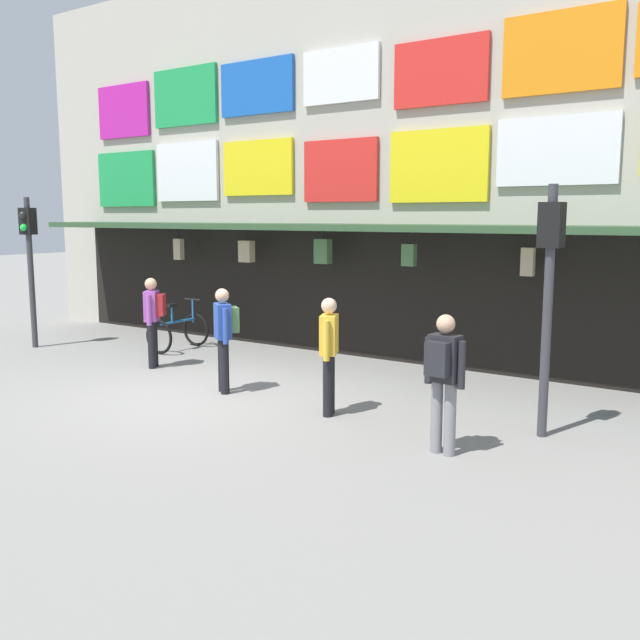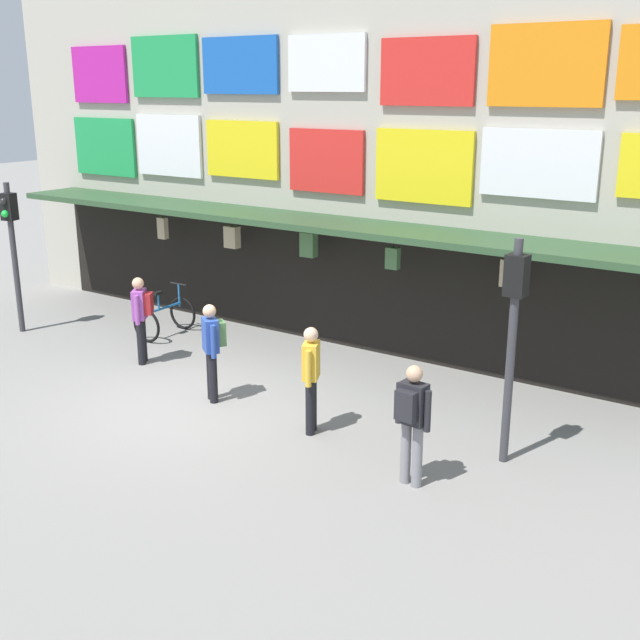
{
  "view_description": "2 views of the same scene",
  "coord_description": "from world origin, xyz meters",
  "px_view_note": "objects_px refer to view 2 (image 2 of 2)",
  "views": [
    {
      "loc": [
        7.69,
        -7.94,
        2.81
      ],
      "look_at": [
        1.23,
        1.45,
        1.12
      ],
      "focal_mm": 39.41,
      "sensor_mm": 36.0,
      "label": 1
    },
    {
      "loc": [
        8.67,
        -9.01,
        5.12
      ],
      "look_at": [
        1.65,
        1.32,
        1.39
      ],
      "focal_mm": 44.38,
      "sensor_mm": 36.0,
      "label": 2
    }
  ],
  "objects_px": {
    "pedestrian_in_white": "(141,314)",
    "pedestrian_in_red": "(311,374)",
    "pedestrian_in_blue": "(212,345)",
    "pedestrian_in_yellow": "(412,417)",
    "traffic_light_near": "(11,234)",
    "traffic_light_far": "(514,316)",
    "bicycle_parked": "(165,318)"
  },
  "relations": [
    {
      "from": "bicycle_parked",
      "to": "pedestrian_in_yellow",
      "type": "bearing_deg",
      "value": -21.46
    },
    {
      "from": "traffic_light_near",
      "to": "pedestrian_in_yellow",
      "type": "distance_m",
      "value": 10.33
    },
    {
      "from": "traffic_light_far",
      "to": "traffic_light_near",
      "type": "bearing_deg",
      "value": -179.9
    },
    {
      "from": "pedestrian_in_yellow",
      "to": "traffic_light_near",
      "type": "bearing_deg",
      "value": 172.37
    },
    {
      "from": "pedestrian_in_blue",
      "to": "traffic_light_near",
      "type": "bearing_deg",
      "value": 174.31
    },
    {
      "from": "traffic_light_near",
      "to": "pedestrian_in_red",
      "type": "relative_size",
      "value": 1.9
    },
    {
      "from": "traffic_light_near",
      "to": "pedestrian_in_white",
      "type": "distance_m",
      "value": 3.86
    },
    {
      "from": "bicycle_parked",
      "to": "pedestrian_in_blue",
      "type": "bearing_deg",
      "value": -33.29
    },
    {
      "from": "traffic_light_near",
      "to": "bicycle_parked",
      "type": "height_order",
      "value": "traffic_light_near"
    },
    {
      "from": "bicycle_parked",
      "to": "pedestrian_in_white",
      "type": "xyz_separation_m",
      "value": [
        0.9,
        -1.48,
        0.59
      ]
    },
    {
      "from": "bicycle_parked",
      "to": "pedestrian_in_blue",
      "type": "xyz_separation_m",
      "value": [
        3.26,
        -2.14,
        0.59
      ]
    },
    {
      "from": "pedestrian_in_red",
      "to": "pedestrian_in_yellow",
      "type": "height_order",
      "value": "same"
    },
    {
      "from": "traffic_light_near",
      "to": "pedestrian_in_blue",
      "type": "height_order",
      "value": "traffic_light_near"
    },
    {
      "from": "traffic_light_far",
      "to": "pedestrian_in_red",
      "type": "bearing_deg",
      "value": -165.17
    },
    {
      "from": "traffic_light_near",
      "to": "pedestrian_in_red",
      "type": "bearing_deg",
      "value": -5.09
    },
    {
      "from": "pedestrian_in_red",
      "to": "traffic_light_far",
      "type": "bearing_deg",
      "value": 14.83
    },
    {
      "from": "traffic_light_near",
      "to": "pedestrian_in_yellow",
      "type": "xyz_separation_m",
      "value": [
        10.18,
        -1.36,
        -1.16
      ]
    },
    {
      "from": "traffic_light_near",
      "to": "pedestrian_in_blue",
      "type": "bearing_deg",
      "value": -5.69
    },
    {
      "from": "pedestrian_in_white",
      "to": "pedestrian_in_blue",
      "type": "height_order",
      "value": "same"
    },
    {
      "from": "bicycle_parked",
      "to": "pedestrian_in_red",
      "type": "distance_m",
      "value": 5.83
    },
    {
      "from": "traffic_light_near",
      "to": "traffic_light_far",
      "type": "distance_m",
      "value": 10.95
    },
    {
      "from": "traffic_light_near",
      "to": "pedestrian_in_white",
      "type": "height_order",
      "value": "traffic_light_near"
    },
    {
      "from": "pedestrian_in_white",
      "to": "pedestrian_in_red",
      "type": "relative_size",
      "value": 1.0
    },
    {
      "from": "bicycle_parked",
      "to": "pedestrian_in_blue",
      "type": "relative_size",
      "value": 0.7
    },
    {
      "from": "traffic_light_near",
      "to": "traffic_light_far",
      "type": "relative_size",
      "value": 1.0
    },
    {
      "from": "pedestrian_in_white",
      "to": "pedestrian_in_red",
      "type": "bearing_deg",
      "value": -10.0
    },
    {
      "from": "bicycle_parked",
      "to": "pedestrian_in_yellow",
      "type": "xyz_separation_m",
      "value": [
        7.39,
        -2.9,
        0.59
      ]
    },
    {
      "from": "pedestrian_in_blue",
      "to": "bicycle_parked",
      "type": "bearing_deg",
      "value": 146.71
    },
    {
      "from": "pedestrian_in_yellow",
      "to": "pedestrian_in_white",
      "type": "bearing_deg",
      "value": 167.64
    },
    {
      "from": "traffic_light_near",
      "to": "pedestrian_in_white",
      "type": "xyz_separation_m",
      "value": [
        3.69,
        0.06,
        -1.16
      ]
    },
    {
      "from": "traffic_light_far",
      "to": "pedestrian_in_white",
      "type": "height_order",
      "value": "traffic_light_far"
    },
    {
      "from": "pedestrian_in_yellow",
      "to": "traffic_light_far",
      "type": "bearing_deg",
      "value": 60.9
    }
  ]
}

